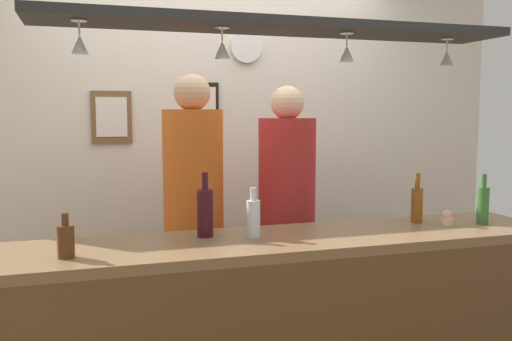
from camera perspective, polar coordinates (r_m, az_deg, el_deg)
back_wall at (r=3.92m, az=-4.36°, el=2.56°), size 4.40×0.06×2.60m
bar_counter at (r=2.54m, az=4.17°, el=-14.30°), size 2.70×0.55×0.96m
overhead_glass_rack at (r=2.60m, az=2.72°, el=14.55°), size 2.20×0.36×0.04m
hanging_wineglass_far_left at (r=2.39m, az=-17.63°, el=12.33°), size 0.07×0.07×0.13m
hanging_wineglass_left at (r=2.47m, az=-3.48°, el=12.37°), size 0.07×0.07×0.13m
hanging_wineglass_center_left at (r=2.67m, az=9.27°, el=11.83°), size 0.07×0.07×0.13m
hanging_wineglass_center at (r=3.00m, az=18.96°, el=10.94°), size 0.07×0.07×0.13m
person_middle_orange_shirt at (r=3.17m, az=-6.44°, el=-2.74°), size 0.34×0.34×1.75m
person_right_red_shirt at (r=3.32m, az=3.17°, el=-2.94°), size 0.34×0.34×1.69m
bottle_beer_brown_stubby at (r=2.33m, az=-18.92°, el=-6.78°), size 0.07×0.07×0.18m
bottle_soda_clear at (r=2.56m, az=-0.28°, el=-4.83°), size 0.06×0.06×0.23m
bottle_beer_green_import at (r=3.09m, az=22.23°, el=-3.20°), size 0.06×0.06×0.26m
bottle_beer_amber_tall at (r=3.01m, az=16.16°, el=-3.26°), size 0.06×0.06×0.26m
bottle_wine_dark_red at (r=2.58m, az=-5.24°, el=-4.19°), size 0.08×0.08×0.30m
cupcake at (r=3.00m, az=18.99°, el=-4.65°), size 0.06×0.06×0.08m
picture_frame_crest at (r=3.86m, az=-5.19°, el=7.05°), size 0.18×0.02×0.26m
picture_frame_caricature at (r=3.78m, az=-14.59°, el=5.33°), size 0.26×0.02×0.34m
wall_clock at (r=3.95m, az=-1.00°, el=12.55°), size 0.22×0.03×0.22m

